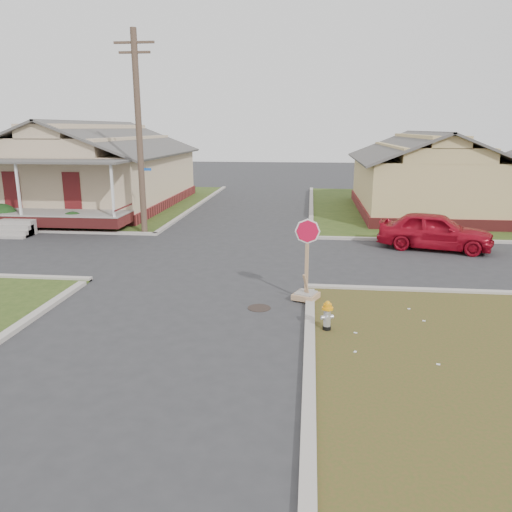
# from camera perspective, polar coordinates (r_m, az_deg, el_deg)

# --- Properties ---
(ground) EXTENTS (120.00, 120.00, 0.00)m
(ground) POSITION_cam_1_polar(r_m,az_deg,el_deg) (14.71, -8.02, -4.92)
(ground) COLOR #2D2D2F
(ground) RESTS_ON ground
(verge_far_left) EXTENTS (19.00, 19.00, 0.05)m
(verge_far_left) POSITION_cam_1_polar(r_m,az_deg,el_deg) (35.84, -21.40, 5.74)
(verge_far_left) COLOR #2D4217
(verge_far_left) RESTS_ON ground
(curbs) EXTENTS (80.00, 40.00, 0.12)m
(curbs) POSITION_cam_1_polar(r_m,az_deg,el_deg) (19.38, -4.45, -0.06)
(curbs) COLOR #A69E96
(curbs) RESTS_ON ground
(manhole) EXTENTS (0.64, 0.64, 0.01)m
(manhole) POSITION_cam_1_polar(r_m,az_deg,el_deg) (13.87, 0.36, -5.95)
(manhole) COLOR black
(manhole) RESTS_ON ground
(corner_house) EXTENTS (10.10, 15.50, 5.30)m
(corner_house) POSITION_cam_1_polar(r_m,az_deg,el_deg) (33.11, -18.14, 9.31)
(corner_house) COLOR maroon
(corner_house) RESTS_ON ground
(side_house_yellow) EXTENTS (7.60, 11.60, 4.70)m
(side_house_yellow) POSITION_cam_1_polar(r_m,az_deg,el_deg) (30.74, 18.59, 8.76)
(side_house_yellow) COLOR maroon
(side_house_yellow) RESTS_ON ground
(utility_pole) EXTENTS (1.80, 0.28, 9.00)m
(utility_pole) POSITION_cam_1_polar(r_m,az_deg,el_deg) (23.63, -13.22, 13.65)
(utility_pole) COLOR #443127
(utility_pole) RESTS_ON ground
(fire_hydrant) EXTENTS (0.28, 0.28, 0.74)m
(fire_hydrant) POSITION_cam_1_polar(r_m,az_deg,el_deg) (12.31, 8.15, -6.57)
(fire_hydrant) COLOR black
(fire_hydrant) RESTS_ON ground
(stop_sign) EXTENTS (0.67, 0.65, 2.35)m
(stop_sign) POSITION_cam_1_polar(r_m,az_deg,el_deg) (14.38, 5.76, -2.96)
(stop_sign) COLOR tan
(stop_sign) RESTS_ON ground
(red_sedan) EXTENTS (4.80, 2.90, 1.53)m
(red_sedan) POSITION_cam_1_polar(r_m,az_deg,el_deg) (21.64, 19.76, 2.73)
(red_sedan) COLOR maroon
(red_sedan) RESTS_ON ground
(hedge_left) EXTENTS (1.52, 1.24, 1.16)m
(hedge_left) POSITION_cam_1_polar(r_m,az_deg,el_deg) (27.59, -27.08, 4.09)
(hedge_left) COLOR #143513
(hedge_left) RESTS_ON verge_far_left
(hedge_right) EXTENTS (1.26, 1.03, 0.96)m
(hedge_right) POSITION_cam_1_polar(r_m,az_deg,el_deg) (25.58, -20.20, 3.86)
(hedge_right) COLOR #143513
(hedge_right) RESTS_ON verge_far_left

